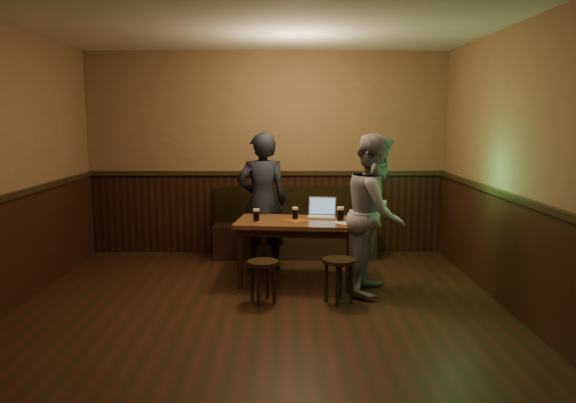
# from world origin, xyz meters

# --- Properties ---
(room) EXTENTS (5.04, 6.04, 2.84)m
(room) POSITION_xyz_m (0.00, 0.22, 1.20)
(room) COLOR black
(room) RESTS_ON ground
(bench) EXTENTS (2.20, 0.50, 0.95)m
(bench) POSITION_xyz_m (0.39, 2.75, 0.31)
(bench) COLOR black
(bench) RESTS_ON ground
(pub_table) EXTENTS (1.44, 0.93, 0.73)m
(pub_table) POSITION_xyz_m (0.39, 1.46, 0.63)
(pub_table) COLOR #5A3419
(pub_table) RESTS_ON ground
(stool_left) EXTENTS (0.42, 0.42, 0.44)m
(stool_left) POSITION_xyz_m (0.02, 0.74, 0.35)
(stool_left) COLOR black
(stool_left) RESTS_ON ground
(stool_right) EXTENTS (0.40, 0.40, 0.46)m
(stool_right) POSITION_xyz_m (0.81, 0.72, 0.37)
(stool_right) COLOR black
(stool_right) RESTS_ON ground
(pint_left) EXTENTS (0.09, 0.09, 0.15)m
(pint_left) POSITION_xyz_m (-0.07, 1.38, 0.80)
(pint_left) COLOR #A52314
(pint_left) RESTS_ON pub_table
(pint_mid) EXTENTS (0.09, 0.09, 0.14)m
(pint_mid) POSITION_xyz_m (0.37, 1.53, 0.80)
(pint_mid) COLOR #A52314
(pint_mid) RESTS_ON pub_table
(pint_right) EXTENTS (0.11, 0.11, 0.17)m
(pint_right) POSITION_xyz_m (0.88, 1.41, 0.81)
(pint_right) COLOR #A52314
(pint_right) RESTS_ON pub_table
(laptop) EXTENTS (0.37, 0.31, 0.23)m
(laptop) POSITION_xyz_m (0.69, 1.68, 0.79)
(laptop) COLOR silver
(laptop) RESTS_ON pub_table
(menu) EXTENTS (0.26, 0.26, 0.00)m
(menu) POSITION_xyz_m (0.91, 1.28, 0.73)
(menu) COLOR silver
(menu) RESTS_ON pub_table
(person_suit) EXTENTS (0.68, 0.50, 1.72)m
(person_suit) POSITION_xyz_m (-0.03, 2.04, 0.86)
(person_suit) COLOR black
(person_suit) RESTS_ON ground
(person_grey) EXTENTS (0.89, 1.00, 1.73)m
(person_grey) POSITION_xyz_m (1.24, 1.11, 0.86)
(person_grey) COLOR gray
(person_grey) RESTS_ON ground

